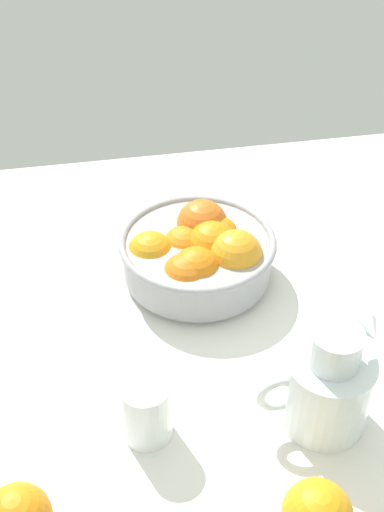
{
  "coord_description": "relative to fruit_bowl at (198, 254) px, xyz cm",
  "views": [
    {
      "loc": [
        -13.94,
        -72.59,
        69.42
      ],
      "look_at": [
        0.0,
        0.71,
        9.0
      ],
      "focal_mm": 44.58,
      "sensor_mm": 36.0,
      "label": 1
    }
  ],
  "objects": [
    {
      "name": "fruit_bowl",
      "position": [
        0.0,
        0.0,
        0.0
      ],
      "size": [
        25.37,
        25.37,
        11.3
      ],
      "color": "#99999E",
      "rests_on": "ground_plane"
    },
    {
      "name": "juice_pitcher",
      "position": [
        10.44,
        -30.57,
        0.62
      ],
      "size": [
        15.18,
        11.26,
        16.48
      ],
      "color": "white",
      "rests_on": "ground_plane"
    },
    {
      "name": "juice_glass",
      "position": [
        -12.29,
        -28.58,
        -1.03
      ],
      "size": [
        6.46,
        6.46,
        9.06
      ],
      "color": "white",
      "rests_on": "ground_plane"
    },
    {
      "name": "ground_plane",
      "position": [
        -2.0,
        -5.71,
        -6.61
      ],
      "size": [
        140.63,
        94.13,
        3.0
      ],
      "primitive_type": "cube",
      "color": "white"
    }
  ]
}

